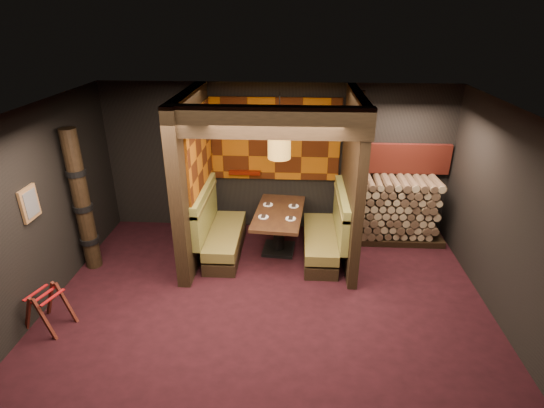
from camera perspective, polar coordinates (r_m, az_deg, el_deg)
The scene contains 23 objects.
floor at distance 6.35m, azimuth -0.71°, elevation -14.55°, with size 6.50×5.50×0.02m, color black.
ceiling at distance 5.05m, azimuth -0.88°, elevation 11.58°, with size 6.50×5.50×0.02m, color black.
wall_back at distance 8.10m, azimuth 0.61°, elevation 6.08°, with size 6.50×0.02×2.85m, color black.
wall_front at distance 3.37m, azimuth -4.46°, elevation -25.24°, with size 6.50×0.02×2.85m, color black.
wall_left at distance 6.62m, azimuth -30.21°, elevation -1.83°, with size 0.02×5.50×2.85m, color black.
wall_right at distance 6.25m, azimuth 30.60°, elevation -3.39°, with size 0.02×5.50×2.85m, color black.
partition_left at distance 7.25m, azimuth -10.57°, elevation 3.39°, with size 0.20×2.20×2.85m, color black.
partition_right at distance 7.15m, azimuth 10.66°, elevation 3.08°, with size 0.15×2.10×2.85m, color black.
header_beam at distance 5.79m, azimuth -0.61°, elevation 10.92°, with size 2.85×0.18×0.44m, color black.
tapa_back_panel at distance 7.93m, azimuth 0.42°, elevation 8.67°, with size 2.40×0.06×1.55m, color #914809.
tapa_side_panel at distance 7.25m, azimuth -9.58°, elevation 7.01°, with size 0.04×1.85×1.45m, color #914809.
lacquer_shelf at distance 8.13m, azimuth -3.68°, elevation 4.26°, with size 0.60×0.12×0.07m, color #520E03.
booth_bench_left at distance 7.60m, azimuth -7.12°, elevation -3.87°, with size 0.68×1.60×1.14m.
booth_bench_right at distance 7.50m, azimuth 7.30°, elevation -4.27°, with size 0.68×1.60×1.14m.
dining_table at distance 7.53m, azimuth 0.92°, elevation -2.66°, with size 0.94×1.55×0.79m.
place_settings at distance 7.42m, azimuth 0.94°, elevation -0.97°, with size 0.69×0.73×0.03m.
pendant_lamp at distance 6.93m, azimuth 0.99°, elevation 7.96°, with size 0.38×0.38×1.06m.
framed_picture at distance 6.60m, azimuth -29.81°, elevation 0.06°, with size 0.05×0.36×0.46m.
luggage_rack at distance 6.68m, azimuth -27.98°, elevation -12.14°, with size 0.69×0.57×0.64m.
totem_column at distance 7.46m, azimuth -24.18°, elevation 0.18°, with size 0.31×0.31×2.40m.
firewood_stack at distance 8.24m, azimuth 16.52°, elevation -0.75°, with size 1.73×0.70×1.22m.
mosaic_header at distance 8.22m, azimuth 16.79°, elevation 5.87°, with size 1.83×0.10×0.56m, color maroon.
bay_front_post at distance 7.41m, azimuth 11.13°, elevation 3.80°, with size 0.08×0.08×2.85m, color black.
Camera 1 is at (0.36, -4.91, 4.00)m, focal length 28.00 mm.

